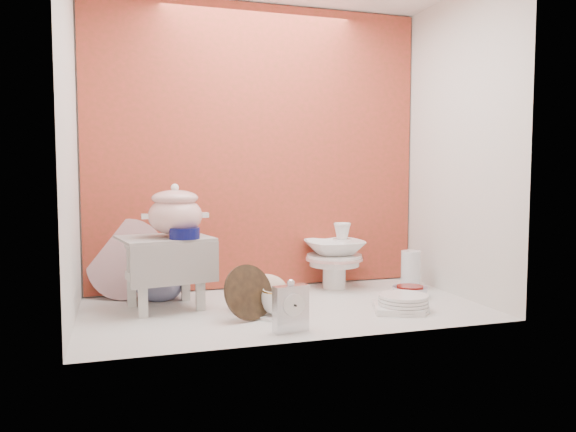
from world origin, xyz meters
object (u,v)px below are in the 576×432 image
Objects in this scene: step_stool at (165,273)px; soup_tureen at (175,210)px; floral_platter at (126,259)px; crystal_bowl at (410,292)px; blue_white_vase at (159,271)px; plush_pig at (264,290)px; gold_rim_teacup at (277,302)px; dinner_plate_stack at (403,303)px; mantel_clock at (291,306)px; porcelain_tower at (334,256)px.

soup_tureen reaches higher than step_stool.
floral_platter reaches higher than crystal_bowl.
plush_pig is (0.44, -0.32, -0.05)m from blue_white_vase.
soup_tureen is (0.05, -0.02, 0.28)m from step_stool.
floral_platter is 1.41m from crystal_bowl.
gold_rim_teacup is at bearing -47.54° from blue_white_vase.
soup_tureen is at bearing -74.82° from blue_white_vase.
gold_rim_teacup is at bearing -167.61° from crystal_bowl.
step_stool is 1.39× the size of plush_pig.
dinner_plate_stack is at bearing -13.30° from plush_pig.
step_stool is 0.96× the size of floral_platter.
step_stool is at bearing 174.85° from plush_pig.
floral_platter is 2.33× the size of crystal_bowl.
soup_tureen is 1.63× the size of crystal_bowl.
mantel_clock is 0.84m from porcelain_tower.
step_stool is at bearing 146.04° from gold_rim_teacup.
gold_rim_teacup is at bearing -45.34° from step_stool.
mantel_clock is (0.43, -0.52, -0.06)m from step_stool.
blue_white_vase is 0.68m from gold_rim_teacup.
porcelain_tower is (0.90, 0.18, 0.01)m from step_stool.
soup_tureen is at bearing 160.24° from dinner_plate_stack.
step_stool reaches higher than crystal_bowl.
floral_platter is 1.72× the size of dinner_plate_stack.
dinner_plate_stack is 0.57m from porcelain_tower.
plush_pig is at bearing -14.14° from soup_tureen.
step_stool is 1.37× the size of soup_tureen.
blue_white_vase reaches higher than crystal_bowl.
dinner_plate_stack is (0.58, -0.25, -0.05)m from plush_pig.
porcelain_tower is at bearing -4.48° from floral_platter.
crystal_bowl is (1.17, -0.14, -0.14)m from step_stool.
plush_pig is 2.02× the size of gold_rim_teacup.
porcelain_tower is at bearing 131.13° from crystal_bowl.
mantel_clock reaches higher than dinner_plate_stack.
floral_platter is 2.93× the size of gold_rim_teacup.
floral_platter is at bearing 117.10° from mantel_clock.
step_stool is 1.10× the size of porcelain_tower.
blue_white_vase is 1.59× the size of crystal_bowl.
porcelain_tower is at bearing -1.41° from blue_white_vase.
plush_pig is (0.39, -0.10, -0.37)m from soup_tureen.
mantel_clock is 0.73× the size of plush_pig.
plush_pig is (-0.00, 0.41, -0.02)m from mantel_clock.
blue_white_vase is (-0.01, 0.20, -0.03)m from step_stool.
soup_tureen is 1.01× the size of plush_pig.
porcelain_tower is at bearing 46.10° from mantel_clock.
soup_tureen is 0.62m from gold_rim_teacup.
plush_pig reaches higher than crystal_bowl.
dinner_plate_stack is (1.01, -0.37, -0.13)m from step_stool.
floral_platter is 1.45× the size of plush_pig.
dinner_plate_stack is at bearing -28.02° from floral_platter.
soup_tureen reaches higher than blue_white_vase.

